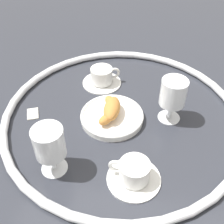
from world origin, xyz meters
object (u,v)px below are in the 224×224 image
coffee_cup_near (102,77)px  sugar_packet (33,113)px  juice_glass_left (49,144)px  juice_glass_right (173,94)px  coffee_cup_far (134,173)px  pastry_plate (112,116)px  croissant_large (111,109)px

coffee_cup_near → sugar_packet: size_ratio=2.72×
juice_glass_left → sugar_packet: bearing=35.1°
juice_glass_right → sugar_packet: 0.43m
juice_glass_left → sugar_packet: size_ratio=2.80×
coffee_cup_far → juice_glass_right: (0.24, -0.08, 0.07)m
pastry_plate → sugar_packet: size_ratio=3.85×
sugar_packet → pastry_plate: bearing=-107.8°
juice_glass_left → juice_glass_right: bearing=-50.4°
sugar_packet → juice_glass_left: bearing=-166.7°
croissant_large → coffee_cup_far: (-0.21, -0.09, -0.02)m
coffee_cup_far → juice_glass_right: size_ratio=0.97×
pastry_plate → juice_glass_left: (-0.20, 0.12, 0.08)m
pastry_plate → coffee_cup_near: (0.18, 0.06, 0.01)m
coffee_cup_near → juice_glass_left: size_ratio=0.97×
pastry_plate → coffee_cup_far: coffee_cup_far is taller
coffee_cup_far → juice_glass_right: juice_glass_right is taller
juice_glass_right → pastry_plate: bearing=101.5°
pastry_plate → juice_glass_right: (0.03, -0.17, 0.08)m
juice_glass_left → sugar_packet: juice_glass_left is taller
croissant_large → coffee_cup_far: size_ratio=1.01×
pastry_plate → coffee_cup_far: bearing=-157.0°
coffee_cup_near → coffee_cup_far: (-0.38, -0.15, 0.00)m
sugar_packet → coffee_cup_far: bearing=-141.1°
croissant_large → coffee_cup_far: croissant_large is taller
coffee_cup_near → juice_glass_left: bearing=172.1°
croissant_large → coffee_cup_near: 0.19m
pastry_plate → croissant_large: bearing=90.0°
croissant_large → coffee_cup_near: croissant_large is taller
croissant_large → juice_glass_left: juice_glass_left is taller
croissant_large → sugar_packet: croissant_large is taller
coffee_cup_near → juice_glass_left: juice_glass_left is taller
juice_glass_right → juice_glass_left: bearing=129.6°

